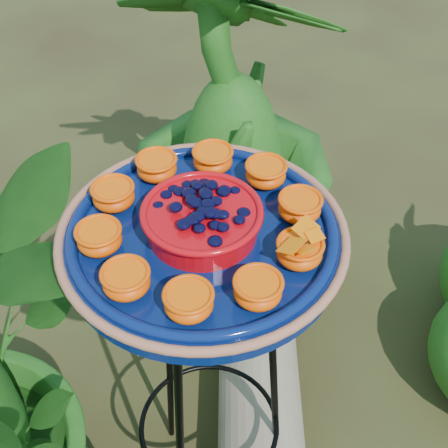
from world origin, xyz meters
The scene contains 4 objects.
tripod_stand centered at (-0.08, 0.14, 0.49)m, with size 0.37×0.37×0.81m.
feeder_dish centered at (-0.08, 0.14, 0.85)m, with size 0.52×0.52×0.10m.
driftwood_log centered at (0.13, 0.14, 0.10)m, with size 0.20×0.20×0.61m, color gray.
shrub_back_right centered at (0.56, 0.50, 0.51)m, with size 0.57×0.57×1.01m, color #1C5115.
Camera 1 is at (-0.60, -0.24, 1.48)m, focal length 50.00 mm.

